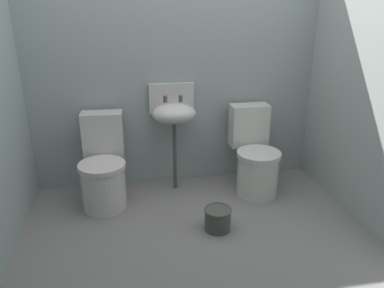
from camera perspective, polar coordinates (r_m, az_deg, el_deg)
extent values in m
cube|color=gray|center=(3.00, 1.00, -15.24)|extent=(3.08, 2.64, 0.08)
cube|color=#99A5A5|center=(3.62, -2.59, 11.40)|extent=(3.08, 0.10, 2.25)
cube|color=#9EAAA6|center=(3.16, 26.61, 7.74)|extent=(0.10, 2.44, 2.25)
cylinder|color=silver|center=(3.42, -12.96, -6.35)|extent=(0.40, 0.40, 0.38)
cylinder|color=silver|center=(3.33, -13.25, -3.15)|extent=(0.42, 0.42, 0.04)
cube|color=silver|center=(3.55, -13.09, 1.49)|extent=(0.37, 0.20, 0.40)
cylinder|color=silver|center=(3.61, 9.70, -4.57)|extent=(0.39, 0.39, 0.38)
cylinder|color=silver|center=(3.53, 9.91, -1.50)|extent=(0.41, 0.41, 0.04)
cube|color=silver|center=(3.73, 8.44, 2.80)|extent=(0.36, 0.19, 0.40)
cylinder|color=#4C4E48|center=(3.61, -2.56, -1.85)|extent=(0.04, 0.04, 0.66)
ellipsoid|color=silver|center=(3.47, -2.68, 4.55)|extent=(0.40, 0.32, 0.18)
cube|color=silver|center=(3.60, -3.07, 6.82)|extent=(0.42, 0.04, 0.28)
cylinder|color=#4C4E48|center=(3.48, -3.99, 6.65)|extent=(0.04, 0.04, 0.06)
cylinder|color=#4C4E48|center=(3.50, -1.70, 6.77)|extent=(0.04, 0.04, 0.06)
cylinder|color=#4C4E48|center=(3.10, 3.83, -11.10)|extent=(0.21, 0.21, 0.18)
torus|color=#4F5142|center=(3.05, 3.87, -9.70)|extent=(0.22, 0.22, 0.02)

